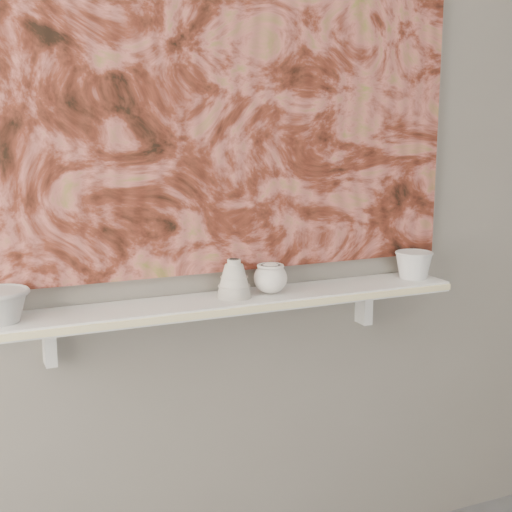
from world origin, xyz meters
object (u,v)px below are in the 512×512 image
bowl_grey (0,305)px  bell_vessel (234,278)px  bowl_white (414,265)px  shelf (229,303)px  painting (217,77)px  cup_cream (270,278)px

bowl_grey → bell_vessel: bearing=0.0°
bell_vessel → bowl_white: bell_vessel is taller
shelf → bowl_white: 0.63m
shelf → bowl_grey: bearing=180.0°
painting → bowl_grey: bearing=-172.5°
shelf → cup_cream: (0.13, 0.00, 0.06)m
bowl_grey → cup_cream: size_ratio=1.53×
shelf → bell_vessel: bearing=0.0°
bell_vessel → cup_cream: bearing=0.0°
painting → bell_vessel: (0.02, -0.08, -0.56)m
bowl_white → cup_cream: bearing=180.0°
shelf → bell_vessel: 0.07m
painting → bowl_grey: (-0.61, -0.08, -0.57)m
bowl_grey → bell_vessel: (0.63, 0.00, 0.01)m
painting → bowl_white: painting is taller
painting → shelf: bearing=-90.0°
bowl_grey → bowl_white: size_ratio=1.25×
shelf → painting: 0.63m
painting → bell_vessel: bearing=-79.2°
shelf → painting: (0.00, 0.08, 0.62)m
bowl_white → bowl_grey: bearing=180.0°
shelf → bell_vessel: size_ratio=12.75×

